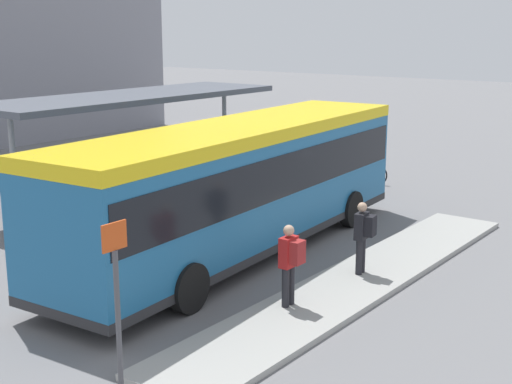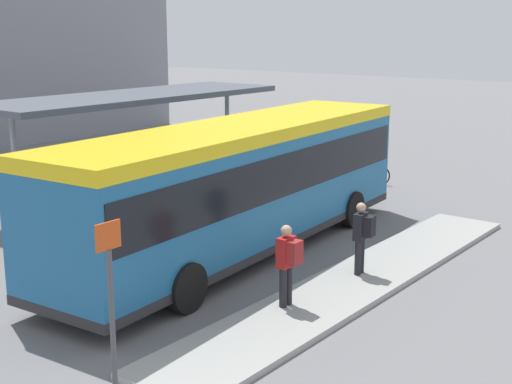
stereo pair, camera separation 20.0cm
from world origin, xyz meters
name	(u,v)px [view 1 (the left image)]	position (x,y,z in m)	size (l,w,h in m)	color
ground_plane	(242,253)	(0.00, 0.00, 0.00)	(120.00, 120.00, 0.00)	slate
curb_island	(360,280)	(-0.07, -3.35, 0.06)	(12.46, 1.80, 0.12)	#9E9E99
city_bus	(241,179)	(0.01, 0.00, 1.87)	(11.95, 3.46, 3.19)	#1E6093
pedestrian_waiting	(363,233)	(0.18, -3.24, 1.04)	(0.42, 0.45, 1.61)	#232328
pedestrian_companion	(290,260)	(-2.33, -3.04, 1.05)	(0.40, 0.41, 1.63)	#232328
bicycle_yellow	(366,173)	(9.03, 1.50, 0.36)	(0.48, 1.64, 0.71)	black
bicycle_green	(341,171)	(8.84, 2.38, 0.36)	(0.48, 1.67, 0.72)	black
station_shelter	(133,98)	(2.44, 6.24, 3.25)	(10.50, 3.19, 3.39)	#4C515B
potted_planter_near_shelter	(215,183)	(3.24, 3.61, 0.72)	(0.99, 0.99, 1.40)	slate
potted_planter_far_side	(270,165)	(6.66, 4.01, 0.71)	(0.79, 0.79, 1.35)	slate
platform_sign	(118,307)	(-6.77, -3.11, 1.56)	(0.44, 0.08, 2.80)	#4C4C51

